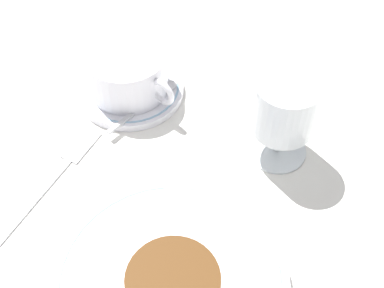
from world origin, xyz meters
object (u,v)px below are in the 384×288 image
dinner_plate (170,281)px  fork (60,170)px  wine_glass (284,111)px  coffee_cup (127,71)px

dinner_plate → fork: dinner_plate is taller
wine_glass → fork: (-0.16, -0.18, -0.06)m
coffee_cup → fork: 0.14m
dinner_plate → coffee_cup: size_ratio=1.80×
dinner_plate → wine_glass: 0.21m
dinner_plate → wine_glass: wine_glass is taller
dinner_plate → coffee_cup: 0.26m
dinner_plate → coffee_cup: coffee_cup is taller
wine_glass → fork: 0.25m
dinner_plate → wine_glass: (-0.02, 0.20, 0.06)m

